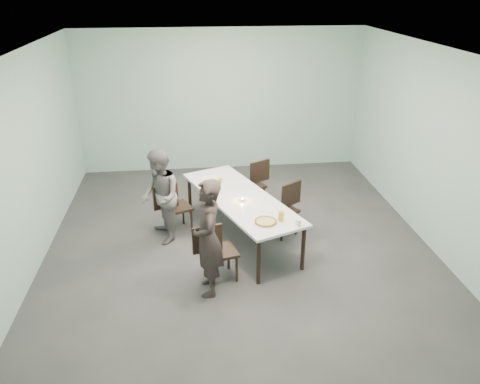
{
  "coord_description": "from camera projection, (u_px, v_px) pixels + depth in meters",
  "views": [
    {
      "loc": [
        -0.72,
        -6.31,
        3.89
      ],
      "look_at": [
        0.0,
        -0.06,
        1.0
      ],
      "focal_mm": 35.0,
      "sensor_mm": 36.0,
      "label": 1
    }
  ],
  "objects": [
    {
      "name": "menu",
      "position": [
        210.0,
        178.0,
        8.03
      ],
      "size": [
        0.36,
        0.32,
        0.01
      ],
      "primitive_type": "cube",
      "rotation": [
        0.0,
        0.0,
        0.38
      ],
      "color": "silver",
      "rests_on": "table"
    },
    {
      "name": "chair_near_left",
      "position": [
        215.0,
        248.0,
        6.44
      ],
      "size": [
        0.65,
        0.51,
        0.87
      ],
      "rotation": [
        0.0,
        0.0,
        0.25
      ],
      "color": "black",
      "rests_on": "ground"
    },
    {
      "name": "chair_far_right",
      "position": [
        255.0,
        181.0,
        8.55
      ],
      "size": [
        0.65,
        0.57,
        0.87
      ],
      "rotation": [
        0.0,
        0.0,
        3.63
      ],
      "color": "black",
      "rests_on": "ground"
    },
    {
      "name": "amber_tumbler",
      "position": [
        220.0,
        180.0,
        7.86
      ],
      "size": [
        0.07,
        0.07,
        0.08
      ],
      "primitive_type": "cylinder",
      "color": "gold",
      "rests_on": "table"
    },
    {
      "name": "water_tumbler",
      "position": [
        298.0,
        223.0,
        6.49
      ],
      "size": [
        0.08,
        0.08,
        0.09
      ],
      "primitive_type": "cylinder",
      "color": "silver",
      "rests_on": "table"
    },
    {
      "name": "pizza",
      "position": [
        266.0,
        222.0,
        6.57
      ],
      "size": [
        0.34,
        0.34,
        0.04
      ],
      "color": "white",
      "rests_on": "table"
    },
    {
      "name": "chair_far_left",
      "position": [
        173.0,
        205.0,
        7.67
      ],
      "size": [
        0.65,
        0.55,
        0.87
      ],
      "rotation": [
        0.0,
        0.0,
        0.42
      ],
      "color": "black",
      "rests_on": "ground"
    },
    {
      "name": "table",
      "position": [
        240.0,
        200.0,
        7.39
      ],
      "size": [
        1.8,
        2.75,
        0.75
      ],
      "rotation": [
        0.0,
        0.0,
        0.38
      ],
      "color": "white",
      "rests_on": "ground"
    },
    {
      "name": "room_shell",
      "position": [
        240.0,
        124.0,
        6.55
      ],
      "size": [
        6.02,
        7.02,
        3.01
      ],
      "color": "#94BAB2",
      "rests_on": "ground"
    },
    {
      "name": "diner_far",
      "position": [
        160.0,
        197.0,
        7.33
      ],
      "size": [
        0.74,
        0.86,
        1.53
      ],
      "primitive_type": "imported",
      "rotation": [
        0.0,
        0.0,
        -1.33
      ],
      "color": "slate",
      "rests_on": "ground"
    },
    {
      "name": "beer_glass",
      "position": [
        281.0,
        216.0,
        6.6
      ],
      "size": [
        0.08,
        0.08,
        0.15
      ],
      "primitive_type": "cylinder",
      "color": "gold",
      "rests_on": "table"
    },
    {
      "name": "diner_near",
      "position": [
        208.0,
        238.0,
        6.05
      ],
      "size": [
        0.4,
        0.6,
        1.64
      ],
      "primitive_type": "imported",
      "rotation": [
        0.0,
        0.0,
        -1.56
      ],
      "color": "black",
      "rests_on": "ground"
    },
    {
      "name": "side_plate",
      "position": [
        267.0,
        210.0,
        6.92
      ],
      "size": [
        0.18,
        0.18,
        0.01
      ],
      "primitive_type": "cylinder",
      "color": "white",
      "rests_on": "table"
    },
    {
      "name": "chair_near_right",
      "position": [
        286.0,
        205.0,
        7.65
      ],
      "size": [
        0.63,
        0.58,
        0.87
      ],
      "rotation": [
        0.0,
        0.0,
        3.73
      ],
      "color": "black",
      "rests_on": "ground"
    },
    {
      "name": "tealight",
      "position": [
        242.0,
        200.0,
        7.21
      ],
      "size": [
        0.06,
        0.06,
        0.05
      ],
      "color": "silver",
      "rests_on": "table"
    },
    {
      "name": "ground",
      "position": [
        240.0,
        248.0,
        7.4
      ],
      "size": [
        7.0,
        7.0,
        0.0
      ],
      "primitive_type": "plane",
      "color": "#333335",
      "rests_on": "ground"
    }
  ]
}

